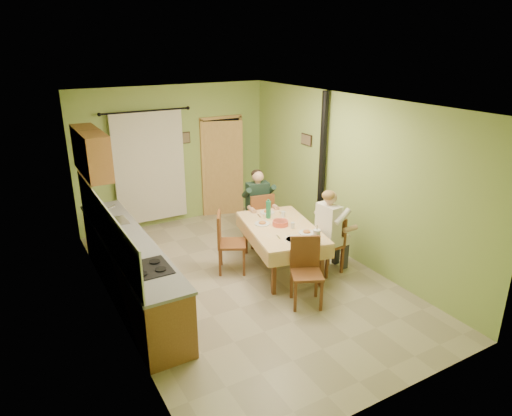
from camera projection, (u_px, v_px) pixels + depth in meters
floor at (246, 280)px, 7.28m from camera, size 4.00×6.00×0.01m
room_shell at (245, 170)px, 6.65m from camera, size 4.04×6.04×2.82m
kitchen_run at (130, 268)px, 6.65m from camera, size 0.64×3.64×1.56m
upper_cabinets at (91, 152)px, 7.15m from camera, size 0.35×1.40×0.70m
curtain at (150, 167)px, 8.95m from camera, size 1.70×0.07×2.22m
doorway at (223, 167)px, 9.78m from camera, size 0.96×0.30×2.15m
dining_table at (281, 248)px, 7.53m from camera, size 1.40×1.94×0.76m
tableware at (285, 225)px, 7.30m from camera, size 0.66×1.65×0.33m
chair_far at (258, 229)px, 8.50m from camera, size 0.51×0.51×1.02m
chair_near at (306, 286)px, 6.54m from camera, size 0.57×0.57×0.99m
chair_right at (328, 255)px, 7.47m from camera, size 0.42×0.42×0.95m
chair_left at (231, 254)px, 7.50m from camera, size 0.61×0.61×1.01m
man_far at (258, 199)px, 8.31m from camera, size 0.62×0.51×1.39m
man_right at (330, 222)px, 7.26m from camera, size 0.48×0.60×1.39m
stove_flue at (321, 191)px, 8.30m from camera, size 0.24×0.24×2.80m
picture_back at (186, 138)px, 9.21m from camera, size 0.19×0.03×0.23m
picture_right at (306, 140)px, 8.54m from camera, size 0.03×0.31×0.21m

